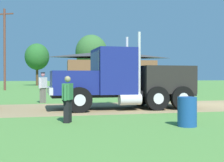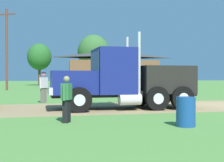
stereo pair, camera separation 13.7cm
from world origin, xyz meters
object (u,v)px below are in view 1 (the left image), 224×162
(truck_foreground_white, at_px, (124,80))
(steel_barrel, at_px, (187,112))
(shed_building, at_px, (110,70))
(utility_pole_near, at_px, (5,47))
(visitor_far_side, at_px, (43,86))
(visitor_standing_near, at_px, (68,98))

(truck_foreground_white, xyz_separation_m, steel_barrel, (0.47, -5.61, -0.91))
(shed_building, relative_size, utility_pole_near, 1.45)
(visitor_far_side, relative_size, shed_building, 0.13)
(visitor_standing_near, distance_m, shed_building, 34.47)
(steel_barrel, height_order, shed_building, shed_building)
(visitor_far_side, xyz_separation_m, shed_building, (9.80, 25.12, 1.56))
(truck_foreground_white, distance_m, utility_pole_near, 23.99)
(truck_foreground_white, bearing_deg, visitor_standing_near, -127.77)
(truck_foreground_white, xyz_separation_m, visitor_standing_near, (-3.08, -3.97, -0.52))
(visitor_standing_near, xyz_separation_m, utility_pole_near, (-4.88, 26.33, 4.05))
(utility_pole_near, bearing_deg, shed_building, 26.32)
(steel_barrel, bearing_deg, visitor_far_side, 113.89)
(visitor_far_side, bearing_deg, shed_building, 68.68)
(truck_foreground_white, relative_size, visitor_far_side, 3.94)
(visitor_standing_near, bearing_deg, shed_building, 74.77)
(shed_building, bearing_deg, steel_barrel, -98.96)
(visitor_far_side, bearing_deg, steel_barrel, -66.11)
(truck_foreground_white, height_order, utility_pole_near, utility_pole_near)
(steel_barrel, bearing_deg, visitor_standing_near, 155.27)
(steel_barrel, relative_size, shed_building, 0.07)
(truck_foreground_white, distance_m, visitor_far_side, 5.64)
(steel_barrel, distance_m, shed_building, 35.34)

